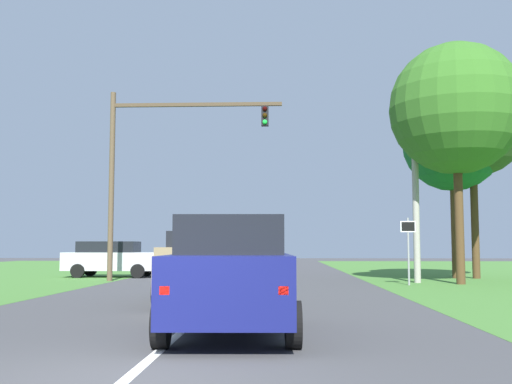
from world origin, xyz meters
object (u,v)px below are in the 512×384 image
Objects in this scene: extra_tree_1 at (472,122)px; traffic_light at (154,156)px; oak_tree_right at (452,142)px; pickup_truck_lead at (204,266)px; utility_pole_right at (415,184)px; red_suv_near at (232,273)px; keep_moving_sign at (408,242)px; crossing_suv_far at (112,258)px; extra_tree_2 at (456,109)px.

traffic_light is at bearing -169.86° from extra_tree_1.
traffic_light is at bearing -168.42° from oak_tree_right.
pickup_truck_lead is 17.81m from oak_tree_right.
utility_pole_right is at bearing -135.03° from extra_tree_1.
oak_tree_right is (9.25, 19.12, 5.54)m from red_suv_near.
oak_tree_right is 1.08× the size of utility_pole_right.
keep_moving_sign is at bearing -13.13° from traffic_light.
extra_tree_2 is at bearing -18.05° from crossing_suv_far.
traffic_light is at bearing 172.17° from extra_tree_2.
pickup_truck_lead is 0.52× the size of extra_tree_2.
utility_pole_right is (0.69, 1.63, 2.48)m from keep_moving_sign.
keep_moving_sign is (10.73, -2.50, -3.89)m from traffic_light.
keep_moving_sign is 5.99m from extra_tree_2.
red_suv_near is at bearing -113.29° from keep_moving_sign.
red_suv_near is at bearing -115.83° from oak_tree_right.
extra_tree_1 is at bearing 48.84° from pickup_truck_lead.
extra_tree_1 is at bearing 44.97° from utility_pole_right.
oak_tree_right is at bearing -1.52° from crossing_suv_far.
extra_tree_2 reaches higher than traffic_light.
red_suv_near is 1.78× the size of keep_moving_sign.
oak_tree_right is 17.74m from crossing_suv_far.
oak_tree_right is at bearing 51.59° from pickup_truck_lead.
oak_tree_right is 0.91× the size of extra_tree_2.
extra_tree_2 reaches higher than oak_tree_right.
extra_tree_1 reaches higher than red_suv_near.
utility_pole_right reaches higher than pickup_truck_lead.
oak_tree_right is (14.08, 2.88, 1.01)m from traffic_light.
keep_moving_sign reaches higher than red_suv_near.
extra_tree_1 reaches higher than utility_pole_right.
traffic_light reaches higher than red_suv_near.
crossing_suv_far is 17.65m from extra_tree_2.
extra_tree_1 is 4.90m from extra_tree_2.
crossing_suv_far is at bearing 177.89° from extra_tree_1.
extra_tree_1 reaches higher than pickup_truck_lead.
pickup_truck_lead is 14.15m from extra_tree_2.
extra_tree_2 is at bearing -30.68° from utility_pole_right.
extra_tree_1 is at bearing -12.90° from oak_tree_right.
red_suv_near is 20.97m from crossing_suv_far.
crossing_suv_far is (-13.46, 5.83, -0.76)m from keep_moving_sign.
red_suv_near is at bearing -68.90° from crossing_suv_far.
utility_pole_right reaches higher than crossing_suv_far.
traffic_light is 3.19× the size of keep_moving_sign.
oak_tree_right reaches higher than crossing_suv_far.
crossing_suv_far is 0.47× the size of extra_tree_1.
extra_tree_1 is at bearing 10.14° from traffic_light.
oak_tree_right reaches higher than traffic_light.
pickup_truck_lead is at bearing -70.95° from traffic_light.
red_suv_near is 0.52× the size of oak_tree_right.
oak_tree_right is 1.89× the size of crossing_suv_far.
traffic_light reaches higher than keep_moving_sign.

